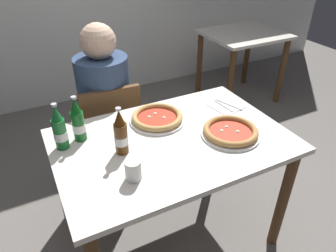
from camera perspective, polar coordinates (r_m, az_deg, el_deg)
name	(u,v)px	position (r m, az deg, el deg)	size (l,w,h in m)	color
ground_plane	(171,233)	(2.14, 0.64, -19.03)	(8.00, 8.00, 0.00)	slate
dining_table_main	(172,156)	(1.68, 0.78, -5.53)	(1.20, 0.80, 0.75)	silver
chair_behind_table	(110,131)	(2.19, -10.52, -0.96)	(0.42, 0.42, 0.85)	brown
diner_seated	(107,115)	(2.18, -11.13, 1.95)	(0.34, 0.34, 1.21)	#2D3342
dining_table_background	(242,47)	(3.50, 13.47, 13.86)	(0.80, 0.70, 0.75)	silver
pizza_margherita_near	(230,132)	(1.66, 11.39, -1.02)	(0.31, 0.31, 0.04)	white
pizza_marinara_far	(157,118)	(1.75, -2.00, 1.52)	(0.31, 0.31, 0.04)	white
beer_bottle_left	(78,122)	(1.62, -16.20, 0.71)	(0.07, 0.07, 0.25)	#14591E
beer_bottle_center	(121,134)	(1.48, -8.67, -1.52)	(0.07, 0.07, 0.25)	#512D0F
beer_bottle_right	(59,130)	(1.58, -19.31, -0.67)	(0.07, 0.07, 0.25)	#196B2D
napkin_with_cutlery	(226,106)	(1.94, 10.64, 3.72)	(0.21, 0.21, 0.01)	white
paper_cup	(133,170)	(1.36, -6.41, -8.03)	(0.07, 0.07, 0.10)	white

